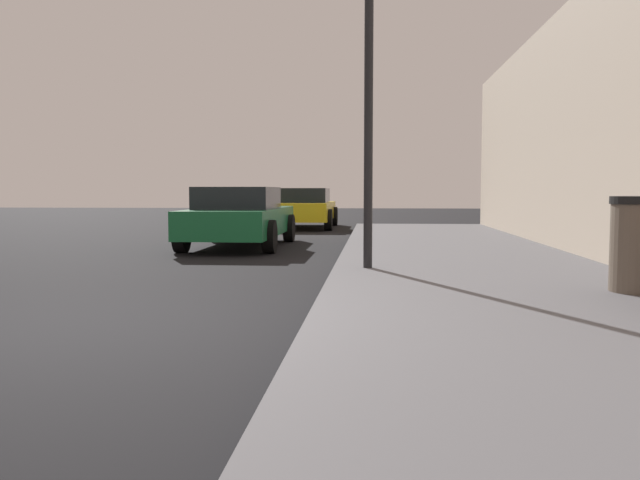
% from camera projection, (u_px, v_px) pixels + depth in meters
% --- Properties ---
extents(ground_plane, '(80.00, 80.00, 0.00)m').
position_uv_depth(ground_plane, '(65.00, 335.00, 5.60)').
color(ground_plane, black).
extents(sidewalk, '(4.00, 32.00, 0.15)m').
position_uv_depth(sidewalk, '(558.00, 334.00, 5.27)').
color(sidewalk, '#5B5B60').
rests_on(sidewalk, ground_plane).
extents(street_lamp, '(0.36, 0.36, 4.20)m').
position_uv_depth(street_lamp, '(369.00, 52.00, 8.96)').
color(street_lamp, black).
rests_on(street_lamp, sidewalk).
extents(car_green, '(1.93, 4.57, 1.27)m').
position_uv_depth(car_green, '(240.00, 217.00, 14.25)').
color(car_green, '#196638').
rests_on(car_green, ground_plane).
extents(car_yellow, '(1.95, 4.42, 1.27)m').
position_uv_depth(car_yellow, '(304.00, 208.00, 21.53)').
color(car_yellow, yellow).
rests_on(car_yellow, ground_plane).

